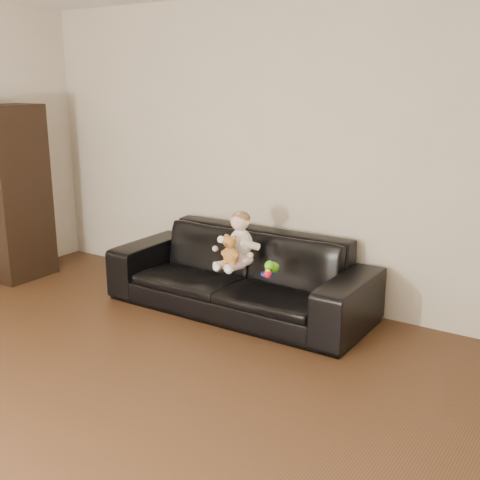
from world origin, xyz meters
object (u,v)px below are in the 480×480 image
Objects in this scene: sofa at (239,273)px; teddy_bear at (230,250)px; toy_rattle at (268,274)px; cabinet at (14,193)px; toy_green at (272,268)px; toy_blue_disc at (267,274)px; baby at (239,243)px.

teddy_bear reaches higher than sofa.
sofa is 0.52m from toy_rattle.
cabinet is 2.43m from teddy_bear.
teddy_bear is 0.35m from toy_green.
toy_green reaches higher than toy_blue_disc.
toy_rattle is (0.43, -0.25, 0.14)m from sofa.
toy_green is at bearing 5.00° from cabinet.
toy_green is (0.30, 0.14, -0.12)m from teddy_bear.
toy_rattle is (0.04, -0.13, -0.01)m from toy_green.
toy_blue_disc is (0.38, -0.18, 0.11)m from sofa.
cabinet is 12.80× the size of toy_green.
teddy_bear is 0.35m from toy_blue_disc.
toy_rattle is at bearing -4.52° from baby.
toy_green is 0.13m from toy_rattle.
sofa is 4.95× the size of baby.
toy_blue_disc is at bearing 122.70° from toy_rattle.
sofa is 17.17× the size of toy_green.
toy_green is 1.24× the size of toy_blue_disc.
toy_blue_disc is (-0.04, 0.07, -0.03)m from toy_rattle.
baby reaches higher than toy_rattle.
toy_green is at bearing 106.27° from toy_rattle.
cabinet is 15.91× the size of toy_blue_disc.
cabinet is 2.43m from baby.
baby is 4.31× the size of toy_blue_disc.
toy_rattle is at bearing -57.30° from toy_blue_disc.
toy_blue_disc is at bearing 3.82° from cabinet.
toy_blue_disc is (0.30, 0.08, -0.16)m from teddy_bear.
teddy_bear reaches higher than toy_blue_disc.
toy_green is 0.07m from toy_blue_disc.
toy_green is (0.39, -0.12, 0.15)m from sofa.
baby is 0.41m from toy_rattle.
teddy_bear reaches higher than toy_rattle.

